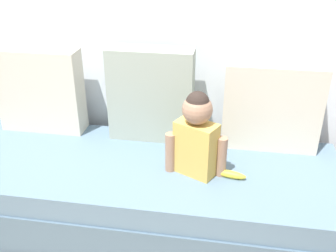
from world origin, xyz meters
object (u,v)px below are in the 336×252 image
(throw_pillow_right, at_px, (272,107))
(couch, at_px, (142,192))
(toddler, at_px, (196,134))
(banana, at_px, (230,174))
(throw_pillow_left, at_px, (40,90))
(throw_pillow_center, at_px, (151,95))

(throw_pillow_right, bearing_deg, couch, -156.09)
(couch, xyz_separation_m, toddler, (0.32, -0.04, 0.44))
(couch, distance_m, toddler, 0.55)
(throw_pillow_right, bearing_deg, toddler, -138.23)
(banana, bearing_deg, couch, 172.98)
(throw_pillow_right, height_order, toddler, throw_pillow_right)
(toddler, height_order, banana, toddler)
(couch, xyz_separation_m, throw_pillow_left, (-0.72, 0.32, 0.48))
(throw_pillow_left, distance_m, banana, 1.31)
(couch, distance_m, throw_pillow_left, 0.92)
(toddler, bearing_deg, couch, 172.36)
(couch, relative_size, toddler, 4.88)
(couch, height_order, throw_pillow_center, throw_pillow_center)
(throw_pillow_right, distance_m, banana, 0.50)
(throw_pillow_left, xyz_separation_m, throw_pillow_center, (0.72, 0.00, 0.02))
(couch, bearing_deg, throw_pillow_left, 156.09)
(throw_pillow_center, distance_m, banana, 0.69)
(throw_pillow_left, distance_m, toddler, 1.10)
(throw_pillow_left, relative_size, throw_pillow_right, 0.96)
(banana, bearing_deg, throw_pillow_left, 162.73)
(throw_pillow_center, height_order, toddler, throw_pillow_center)
(throw_pillow_left, xyz_separation_m, banana, (1.23, -0.38, -0.25))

